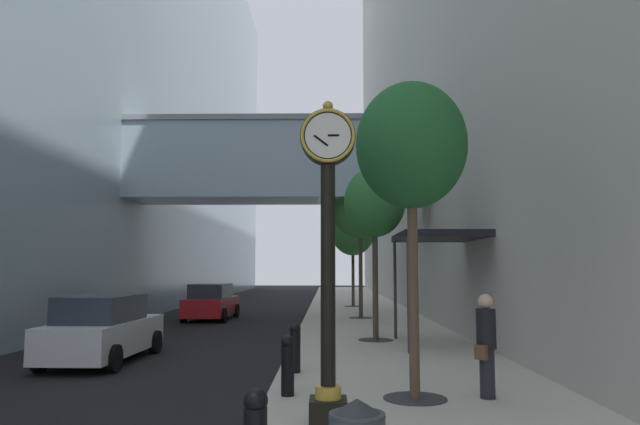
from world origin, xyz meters
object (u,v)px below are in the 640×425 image
Objects in this scene: street_tree_mid_near at (375,203)px; pedestrian_walking at (486,342)px; bollard_third at (288,364)px; street_tree_far at (353,230)px; street_tree_near at (411,148)px; bollard_fourth at (295,347)px; street_tree_mid_far at (360,202)px; car_white_mid at (103,330)px; street_clock at (328,242)px; car_red_near at (211,302)px.

pedestrian_walking is (1.27, -8.24, -3.38)m from street_tree_mid_near.
street_tree_far is (2.22, 24.69, 4.02)m from bollard_third.
street_tree_near is 3.12× the size of pedestrian_walking.
street_tree_mid_near is 8.99m from pedestrian_walking.
street_tree_mid_far is (2.22, 14.07, 4.78)m from bollard_fourth.
car_white_mid reaches higher than bollard_third.
car_red_near is at bearing 106.26° from street_clock.
pedestrian_walking is 0.41× the size of car_red_near.
street_tree_mid_near is at bearing 81.41° from street_clock.
bollard_third is (-0.72, 1.83, -2.08)m from street_clock.
car_red_near is (-4.76, 14.62, 0.12)m from bollard_fourth.
street_tree_mid_near is at bearing -51.79° from car_red_near.
street_tree_mid_near is 1.25× the size of car_red_near.
street_tree_mid_near is 16.61m from street_tree_far.
bollard_fourth is at bearing -23.72° from car_white_mid.
pedestrian_walking is at bearing -81.27° from street_tree_mid_near.
street_tree_near is at bearing -90.00° from street_tree_mid_far.
street_clock is at bearing -47.80° from car_white_mid.
street_tree_mid_near reaches higher than car_white_mid.
bollard_third is 9.19m from street_tree_mid_near.
street_tree_far is (0.00, 16.61, 0.24)m from street_tree_mid_near.
street_tree_mid_far reaches higher than bollard_fourth.
pedestrian_walking is at bearing 2.91° from street_tree_near.
street_tree_mid_near is (0.00, 8.30, -0.07)m from street_tree_near.
street_tree_far is 11.13m from car_red_near.
street_tree_near is (1.50, 1.61, 1.76)m from street_clock.
street_clock is 4.53× the size of bollard_third.
car_red_near reaches higher than bollard_fourth.
street_tree_mid_near is at bearing -90.00° from street_tree_far.
bollard_fourth is 0.17× the size of street_tree_far.
street_clock is 0.87× the size of street_tree_mid_near.
street_tree_near reaches higher than pedestrian_walking.
bollard_fourth is at bearing 144.58° from pedestrian_walking.
street_tree_near reaches higher than car_white_mid.
car_white_mid is at bearing -154.02° from street_tree_mid_near.
pedestrian_walking is at bearing 31.15° from street_clock.
pedestrian_walking reaches higher than bollard_fourth.
street_clock reaches higher than car_white_mid.
street_tree_mid_near is at bearing -90.00° from street_tree_mid_far.
bollard_fourth is at bearing 131.10° from street_tree_near.
street_tree_near reaches higher than bollard_fourth.
street_clock is at bearing -133.00° from street_tree_near.
bollard_third is 6.79m from car_white_mid.
street_tree_near is (2.22, -0.22, 3.85)m from bollard_third.
street_tree_mid_far is 14.66m from car_white_mid.
street_tree_near is at bearing -5.77° from bollard_third.
bollard_fourth is 15.38m from car_red_near.
pedestrian_walking reaches higher than car_white_mid.
street_tree_far is (0.00, 24.91, 0.17)m from street_tree_near.
street_tree_far is at bearing 86.77° from street_clock.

